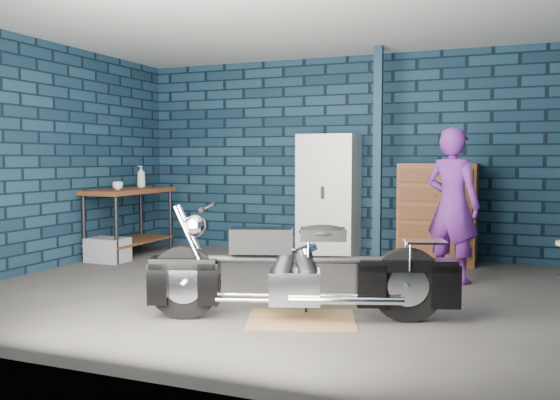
# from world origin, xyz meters

# --- Properties ---
(ground) EXTENTS (6.00, 6.00, 0.00)m
(ground) POSITION_xyz_m (0.00, 0.00, 0.00)
(ground) COLOR #484643
(ground) RESTS_ON ground
(room_walls) EXTENTS (6.02, 5.01, 2.71)m
(room_walls) POSITION_xyz_m (0.00, 0.55, 1.90)
(room_walls) COLOR #0E202F
(room_walls) RESTS_ON ground
(support_post) EXTENTS (0.10, 0.10, 2.70)m
(support_post) POSITION_xyz_m (0.55, 1.95, 1.35)
(support_post) COLOR #122939
(support_post) RESTS_ON ground
(workbench) EXTENTS (0.60, 1.40, 0.91)m
(workbench) POSITION_xyz_m (-2.68, 1.27, 0.46)
(workbench) COLOR brown
(workbench) RESTS_ON ground
(drip_mat) EXTENTS (1.03, 0.90, 0.01)m
(drip_mat) POSITION_xyz_m (0.56, -0.90, 0.00)
(drip_mat) COLOR brown
(drip_mat) RESTS_ON ground
(motorcycle) EXTENTS (2.21, 1.24, 0.94)m
(motorcycle) POSITION_xyz_m (0.56, -0.90, 0.47)
(motorcycle) COLOR black
(motorcycle) RESTS_ON ground
(person) EXTENTS (0.71, 0.60, 1.64)m
(person) POSITION_xyz_m (1.54, 1.11, 0.82)
(person) COLOR #5B207B
(person) RESTS_ON ground
(storage_bin) EXTENTS (0.49, 0.35, 0.31)m
(storage_bin) POSITION_xyz_m (-2.66, 0.77, 0.15)
(storage_bin) COLOR #95989D
(storage_bin) RESTS_ON ground
(locker) EXTENTS (0.76, 0.55, 1.64)m
(locker) POSITION_xyz_m (-0.17, 2.23, 0.82)
(locker) COLOR silver
(locker) RESTS_ON ground
(tool_chest) EXTENTS (0.94, 0.52, 1.26)m
(tool_chest) POSITION_xyz_m (1.26, 2.23, 0.63)
(tool_chest) COLOR brown
(tool_chest) RESTS_ON ground
(cup_a) EXTENTS (0.15, 0.15, 0.11)m
(cup_a) POSITION_xyz_m (-2.65, 0.99, 0.96)
(cup_a) COLOR beige
(cup_a) RESTS_ON workbench
(cup_b) EXTENTS (0.13, 0.13, 0.09)m
(cup_b) POSITION_xyz_m (-2.67, 1.02, 0.96)
(cup_b) COLOR beige
(cup_b) RESTS_ON workbench
(bottle) EXTENTS (0.15, 0.15, 0.31)m
(bottle) POSITION_xyz_m (-2.77, 1.67, 1.06)
(bottle) COLOR #95989D
(bottle) RESTS_ON workbench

